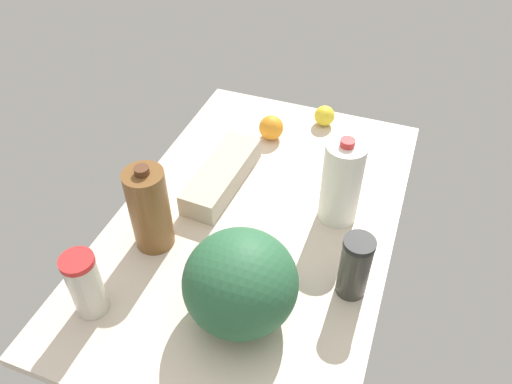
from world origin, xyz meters
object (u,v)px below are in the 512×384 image
milk_jug (341,182)px  orange_far_back (271,128)px  shaker_bottle (355,267)px  chocolate_milk_jug (149,209)px  watermelon (240,283)px  tumbler_cup (85,285)px  egg_carton (222,175)px  lemon_loose (324,116)px

milk_jug → orange_far_back: 41.79cm
shaker_bottle → chocolate_milk_jug: 52.69cm
watermelon → tumbler_cup: watermelon is taller
egg_carton → milk_jug: bearing=-88.5°
milk_jug → chocolate_milk_jug: 50.77cm
watermelon → tumbler_cup: size_ratio=1.44×
shaker_bottle → lemon_loose: 70.65cm
shaker_bottle → orange_far_back: 65.33cm
tumbler_cup → orange_far_back: tumbler_cup is taller
egg_carton → tumbler_cup: (-51.29, 11.46, 5.46)cm
tumbler_cup → milk_jug: bearing=-43.0°
lemon_loose → egg_carton: bearing=153.3°
egg_carton → orange_far_back: 28.10cm
lemon_loose → watermelon: bearing=-179.1°
chocolate_milk_jug → watermelon: bearing=-113.5°
shaker_bottle → lemon_loose: (66.27, 23.89, -5.46)cm
watermelon → milk_jug: (39.41, -13.46, 0.89)cm
milk_jug → shaker_bottle: milk_jug is taller
shaker_bottle → milk_jug: bearing=20.9°
watermelon → chocolate_milk_jug: size_ratio=1.00×
egg_carton → milk_jug: (-1.01, -35.49, 8.96)cm
milk_jug → shaker_bottle: bearing=-159.1°
lemon_loose → milk_jug: bearing=-160.8°
watermelon → orange_far_back: (67.85, 15.98, -7.52)cm
watermelon → milk_jug: milk_jug is taller
milk_jug → orange_far_back: milk_jug is taller
chocolate_milk_jug → lemon_loose: bearing=-22.7°
egg_carton → tumbler_cup: tumbler_cup is taller
milk_jug → orange_far_back: (28.44, 29.44, -8.41)cm
watermelon → chocolate_milk_jug: bearing=66.5°
egg_carton → orange_far_back: (27.43, -6.05, 0.55)cm
chocolate_milk_jug → orange_far_back: 57.15cm
egg_carton → orange_far_back: orange_far_back is taller
orange_far_back → milk_jug: bearing=-134.0°
orange_far_back → lemon_loose: bearing=-46.9°
shaker_bottle → orange_far_back: bearing=36.4°
tumbler_cup → milk_jug: milk_jug is taller
tumbler_cup → shaker_bottle: 61.97cm
egg_carton → milk_jug: size_ratio=1.28×
shaker_bottle → chocolate_milk_jug: bearing=92.6°
lemon_loose → tumbler_cup: bearing=160.8°
tumbler_cup → lemon_loose: (92.53, -32.24, -5.49)cm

